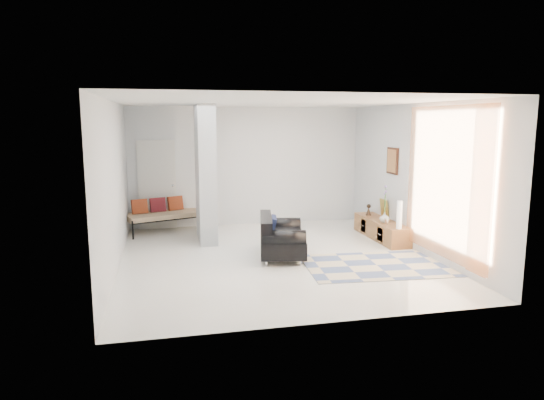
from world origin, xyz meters
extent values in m
plane|color=silver|center=(0.00, 0.00, 0.00)|extent=(6.00, 6.00, 0.00)
plane|color=white|center=(0.00, 0.00, 2.80)|extent=(6.00, 6.00, 0.00)
plane|color=silver|center=(0.00, 3.00, 1.40)|extent=(6.00, 0.00, 6.00)
plane|color=silver|center=(0.00, -3.00, 1.40)|extent=(6.00, 0.00, 6.00)
plane|color=silver|center=(-2.75, 0.00, 1.40)|extent=(0.00, 6.00, 6.00)
plane|color=silver|center=(2.75, 0.00, 1.40)|extent=(0.00, 6.00, 6.00)
cube|color=#ABAFB2|center=(-1.10, 1.60, 1.40)|extent=(0.35, 1.20, 2.80)
cube|color=silver|center=(-2.10, 2.96, 1.02)|extent=(0.85, 0.06, 2.04)
plane|color=#FA8A41|center=(2.67, -1.15, 1.45)|extent=(0.00, 2.55, 2.55)
cube|color=#3A1B0F|center=(2.72, 0.90, 1.65)|extent=(0.04, 0.45, 0.55)
cube|color=brown|center=(2.52, 0.90, 0.20)|extent=(0.45, 1.89, 0.40)
cube|color=#3A1B0F|center=(2.30, 0.48, 0.20)|extent=(0.02, 0.25, 0.28)
cube|color=#3A1B0F|center=(2.30, 1.32, 0.20)|extent=(0.02, 0.25, 0.28)
cube|color=gold|center=(2.70, 1.16, 0.60)|extent=(0.09, 0.32, 0.40)
cube|color=silver|center=(2.42, 0.48, 0.46)|extent=(0.04, 0.10, 0.12)
cylinder|color=silver|center=(-0.25, -0.46, 0.05)|extent=(0.05, 0.05, 0.10)
cylinder|color=silver|center=(-0.05, 0.60, 0.05)|extent=(0.05, 0.05, 0.10)
cylinder|color=silver|center=(0.33, -0.58, 0.05)|extent=(0.05, 0.05, 0.10)
cylinder|color=silver|center=(0.53, 0.49, 0.05)|extent=(0.05, 0.05, 0.10)
cube|color=black|center=(0.14, 0.01, 0.25)|extent=(1.03, 1.45, 0.30)
cube|color=black|center=(-0.15, 0.07, 0.58)|extent=(0.45, 1.34, 0.36)
cylinder|color=black|center=(0.04, -0.52, 0.48)|extent=(0.79, 0.42, 0.28)
cylinder|color=black|center=(0.24, 0.54, 0.48)|extent=(0.79, 0.42, 0.28)
cube|color=black|center=(-0.03, 0.04, 0.60)|extent=(0.23, 0.50, 0.31)
cylinder|color=black|center=(-2.62, 1.96, 0.20)|extent=(0.04, 0.04, 0.40)
cylinder|color=black|center=(-0.94, 2.54, 0.20)|extent=(0.04, 0.04, 0.40)
cylinder|color=black|center=(-2.86, 2.66, 0.20)|extent=(0.04, 0.04, 0.40)
cylinder|color=black|center=(-1.18, 3.24, 0.20)|extent=(0.04, 0.04, 0.40)
cube|color=#BCAC89|center=(-1.90, 2.60, 0.38)|extent=(1.94, 1.30, 0.12)
cube|color=maroon|center=(-2.49, 2.55, 0.60)|extent=(0.38, 0.27, 0.33)
cube|color=maroon|center=(-2.10, 2.69, 0.60)|extent=(0.38, 0.27, 0.33)
cube|color=maroon|center=(-1.70, 2.83, 0.60)|extent=(0.38, 0.27, 0.33)
cube|color=#C4B696|center=(1.60, -0.90, 0.01)|extent=(2.58, 1.82, 0.01)
cylinder|color=white|center=(2.50, 0.08, 0.67)|extent=(0.10, 0.10, 0.54)
imported|color=silver|center=(2.47, 0.66, 0.51)|extent=(0.21, 0.21, 0.21)
camera|label=1|loc=(-1.93, -8.38, 2.47)|focal=32.00mm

